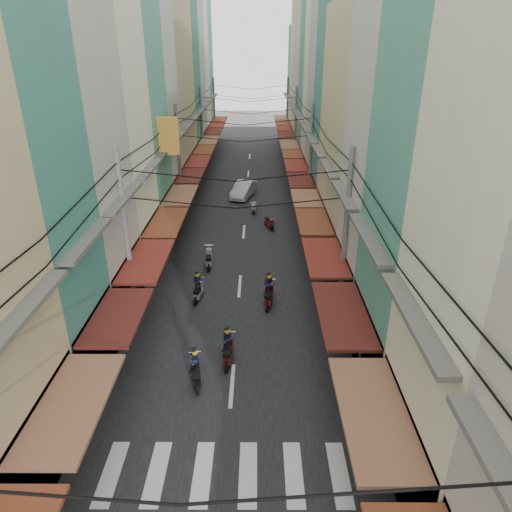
{
  "coord_description": "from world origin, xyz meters",
  "views": [
    {
      "loc": [
        0.99,
        -15.87,
        11.93
      ],
      "look_at": [
        0.89,
        5.76,
        1.93
      ],
      "focal_mm": 32.0,
      "sensor_mm": 36.0,
      "label": 1
    }
  ],
  "objects_px": {
    "bicycle": "(435,405)",
    "market_umbrella": "(435,348)",
    "traffic_sign": "(362,332)",
    "white_car": "(244,197)"
  },
  "relations": [
    {
      "from": "traffic_sign",
      "to": "white_car",
      "type": "bearing_deg",
      "value": 102.28
    },
    {
      "from": "bicycle",
      "to": "market_umbrella",
      "type": "height_order",
      "value": "market_umbrella"
    },
    {
      "from": "traffic_sign",
      "to": "market_umbrella",
      "type": "bearing_deg",
      "value": -27.0
    },
    {
      "from": "market_umbrella",
      "to": "white_car",
      "type": "bearing_deg",
      "value": 106.67
    },
    {
      "from": "bicycle",
      "to": "traffic_sign",
      "type": "height_order",
      "value": "traffic_sign"
    },
    {
      "from": "white_car",
      "to": "bicycle",
      "type": "relative_size",
      "value": 2.99
    },
    {
      "from": "bicycle",
      "to": "traffic_sign",
      "type": "distance_m",
      "value": 3.68
    },
    {
      "from": "bicycle",
      "to": "market_umbrella",
      "type": "relative_size",
      "value": 0.6
    },
    {
      "from": "white_car",
      "to": "bicycle",
      "type": "distance_m",
      "value": 26.38
    },
    {
      "from": "white_car",
      "to": "market_umbrella",
      "type": "relative_size",
      "value": 1.78
    }
  ]
}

